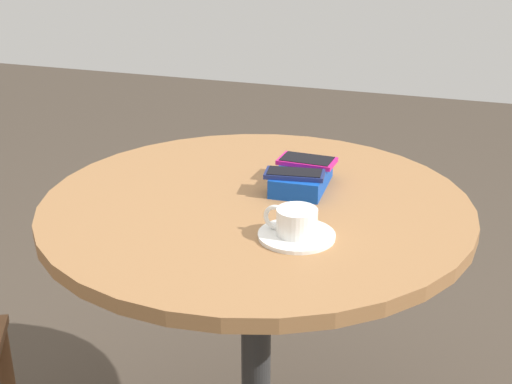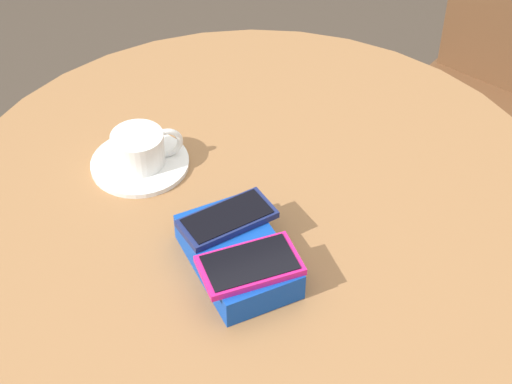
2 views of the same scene
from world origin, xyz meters
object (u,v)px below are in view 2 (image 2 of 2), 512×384
phone_magenta (250,265)px  phone_navy (227,219)px  phone_box (238,256)px  round_table (256,262)px  coffee_cup (140,148)px  chair_near_window (481,117)px  saucer (140,163)px

phone_magenta → phone_navy: bearing=-3.4°
phone_box → phone_magenta: bearing=178.3°
round_table → phone_magenta: 0.24m
round_table → coffee_cup: 0.25m
phone_box → chair_near_window: size_ratio=0.22×
round_table → phone_box: 0.20m
phone_box → coffee_cup: 0.26m
chair_near_window → phone_magenta: bearing=123.8°
round_table → coffee_cup: bearing=41.1°
saucer → chair_near_window: 0.96m
round_table → chair_near_window: (0.39, -0.73, -0.22)m
coffee_cup → saucer: bearing=83.7°
round_table → phone_box: bearing=145.4°
phone_box → coffee_cup: bearing=12.1°
round_table → phone_box: size_ratio=5.15×
phone_box → phone_magenta: (-0.04, 0.00, 0.03)m
saucer → phone_magenta: bearing=-169.4°
phone_navy → coffee_cup: coffee_cup is taller
phone_navy → coffee_cup: (0.20, 0.06, -0.01)m
chair_near_window → coffee_cup: bearing=106.0°
round_table → phone_navy: bearing=131.2°
phone_navy → coffee_cup: size_ratio=1.25×
round_table → phone_navy: size_ratio=6.82×
round_table → phone_box: (-0.11, 0.07, 0.15)m
phone_navy → chair_near_window: phone_navy is taller
round_table → phone_magenta: phone_magenta is taller
phone_magenta → phone_navy: 0.09m
phone_navy → saucer: (0.20, 0.06, -0.04)m
round_table → phone_navy: phone_navy is taller
phone_box → chair_near_window: (0.50, -0.81, -0.37)m
phone_magenta → coffee_cup: (0.29, 0.05, -0.01)m
phone_box → phone_navy: size_ratio=1.32×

